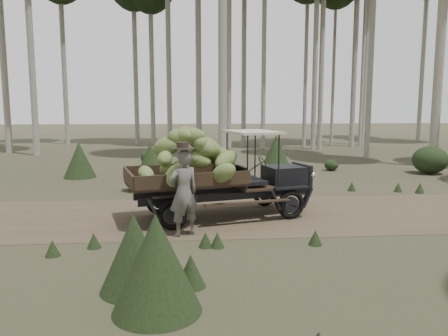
% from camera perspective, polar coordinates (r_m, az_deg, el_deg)
% --- Properties ---
extents(ground, '(120.00, 120.00, 0.00)m').
position_cam_1_polar(ground, '(11.11, 10.33, -5.91)').
color(ground, '#473D2B').
rests_on(ground, ground).
extents(dirt_track, '(70.00, 4.00, 0.01)m').
position_cam_1_polar(dirt_track, '(11.11, 10.33, -5.89)').
color(dirt_track, brown).
rests_on(dirt_track, ground).
extents(banana_truck, '(4.72, 2.85, 2.25)m').
position_cam_1_polar(banana_truck, '(10.19, -1.92, 0.45)').
color(banana_truck, black).
rests_on(banana_truck, ground).
extents(farmer, '(0.77, 0.68, 1.94)m').
position_cam_1_polar(farmer, '(8.97, -5.32, -3.13)').
color(farmer, '#595651').
rests_on(farmer, ground).
extents(undergrowth, '(21.30, 22.70, 1.34)m').
position_cam_1_polar(undergrowth, '(9.24, 12.55, -5.28)').
color(undergrowth, '#233319').
rests_on(undergrowth, ground).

